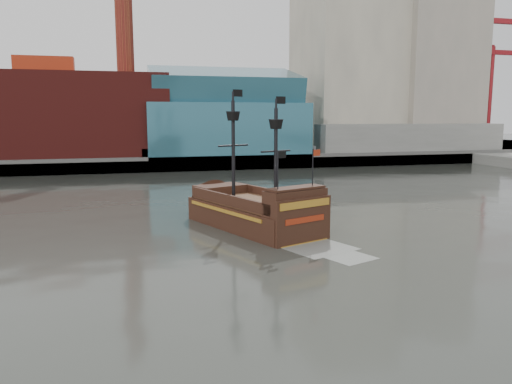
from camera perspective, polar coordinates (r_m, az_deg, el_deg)
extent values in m
plane|color=#2A2C27|center=(28.33, 5.01, -11.41)|extent=(400.00, 400.00, 0.00)
cube|color=slate|center=(117.65, -10.49, 4.36)|extent=(220.00, 60.00, 2.00)
cube|color=#4C4C49|center=(88.35, -8.96, 3.17)|extent=(220.00, 1.00, 2.60)
cube|color=maroon|center=(97.80, -22.74, 7.95)|extent=(42.00, 18.00, 15.00)
cube|color=#2A5F71|center=(96.92, -3.59, 7.13)|extent=(30.00, 16.00, 10.00)
cube|color=beige|center=(116.91, 10.45, 16.12)|extent=(20.00, 22.00, 46.00)
cube|color=gray|center=(121.80, 19.13, 13.60)|extent=(18.00, 18.00, 38.00)
cube|color=beige|center=(136.79, 11.26, 16.28)|extent=(24.00, 20.00, 52.00)
cube|color=slate|center=(107.55, 17.25, 5.85)|extent=(40.00, 6.00, 6.00)
cylinder|color=maroon|center=(100.63, -14.88, 18.94)|extent=(3.20, 3.20, 22.00)
cube|color=#2A5F71|center=(97.02, -3.63, 11.85)|extent=(28.00, 14.94, 8.78)
cube|color=slate|center=(138.14, 24.29, 5.41)|extent=(4.00, 4.00, 3.00)
cylinder|color=maroon|center=(138.24, 24.67, 11.41)|extent=(1.40, 1.40, 32.00)
cube|color=maroon|center=(138.09, 24.08, 17.73)|extent=(5.00, 2.50, 2.50)
cube|color=slate|center=(152.20, 24.84, 5.61)|extent=(4.00, 4.00, 3.00)
cylinder|color=maroon|center=(152.16, 25.13, 9.93)|extent=(1.40, 1.40, 26.00)
cube|color=maroon|center=(156.61, 27.02, 13.98)|extent=(16.00, 1.20, 1.20)
cube|color=maroon|center=(151.16, 24.53, 14.56)|extent=(5.00, 2.50, 2.50)
cube|color=black|center=(43.76, -0.40, -3.23)|extent=(9.87, 14.29, 2.86)
cube|color=#4D2D1C|center=(43.45, -0.40, -1.17)|extent=(8.89, 12.86, 0.33)
cube|color=black|center=(47.72, -4.10, 0.17)|extent=(5.31, 4.14, 1.10)
cube|color=black|center=(38.88, 4.52, -1.15)|extent=(5.51, 3.52, 1.98)
cube|color=black|center=(38.47, 5.47, -3.94)|extent=(5.13, 2.19, 4.40)
cube|color=#A87420|center=(38.01, 5.66, -1.39)|extent=(4.65, 1.86, 0.55)
cube|color=maroon|center=(38.24, 5.63, -3.18)|extent=(3.62, 1.47, 0.44)
cylinder|color=black|center=(43.76, -2.61, 4.76)|extent=(0.40, 0.40, 8.58)
cylinder|color=black|center=(41.95, 2.28, 4.14)|extent=(0.40, 0.40, 7.92)
cone|color=black|center=(43.66, -2.64, 8.65)|extent=(1.56, 1.56, 0.77)
cone|color=black|center=(41.82, 2.30, 7.75)|extent=(1.56, 1.56, 0.77)
cube|color=black|center=(43.97, -2.11, 11.24)|extent=(0.94, 0.39, 0.60)
cube|color=black|center=(42.14, 2.85, 10.44)|extent=(0.94, 0.39, 0.60)
cube|color=gray|center=(37.47, 7.32, -6.39)|extent=(5.78, 5.37, 0.02)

